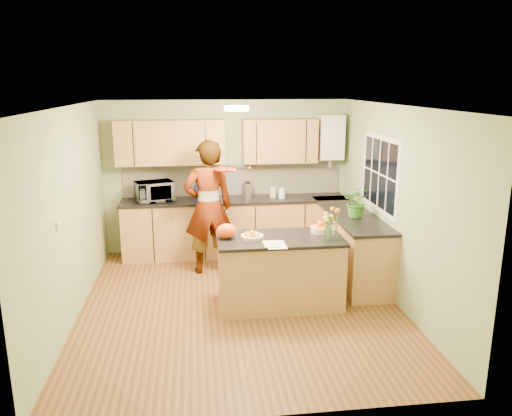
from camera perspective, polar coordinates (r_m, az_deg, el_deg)
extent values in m
plane|color=brown|center=(6.54, -1.82, -10.90)|extent=(4.50, 4.50, 0.00)
cube|color=white|center=(5.93, -2.02, 11.56)|extent=(4.00, 4.50, 0.02)
cube|color=#8DA676|center=(8.31, -3.33, 3.60)|extent=(4.00, 0.02, 2.50)
cube|color=#8DA676|center=(3.99, 1.06, -8.22)|extent=(4.00, 0.02, 2.50)
cube|color=#8DA676|center=(6.27, -20.45, -0.77)|extent=(0.02, 4.50, 2.50)
cube|color=#8DA676|center=(6.59, 15.66, 0.32)|extent=(0.02, 4.50, 2.50)
cube|color=#A37441|center=(8.21, -2.41, -2.26)|extent=(3.60, 0.60, 0.90)
cube|color=black|center=(8.08, -2.44, 0.92)|extent=(3.64, 0.62, 0.04)
cube|color=#A37441|center=(7.48, 10.65, -4.16)|extent=(0.60, 2.20, 0.90)
cube|color=black|center=(7.34, 10.74, -0.68)|extent=(0.62, 2.24, 0.04)
cube|color=silver|center=(8.31, -2.63, 3.26)|extent=(3.60, 0.02, 0.52)
cube|color=#A37441|center=(8.04, -9.78, 7.40)|extent=(1.70, 0.34, 0.70)
cube|color=#A37441|center=(8.15, 2.72, 7.67)|extent=(1.20, 0.34, 0.70)
cube|color=white|center=(8.34, 8.53, 8.03)|extent=(0.40, 0.30, 0.72)
cylinder|color=#AFAFB4|center=(8.39, 8.43, 5.31)|extent=(0.06, 0.06, 0.20)
cube|color=white|center=(7.08, 13.94, 3.83)|extent=(0.01, 1.30, 1.05)
cube|color=black|center=(7.07, 13.91, 3.83)|extent=(0.01, 1.18, 0.92)
cube|color=white|center=(5.69, -21.68, -1.82)|extent=(0.02, 0.09, 0.09)
cylinder|color=#FFEABF|center=(6.23, -2.26, 11.32)|extent=(0.30, 0.30, 0.06)
cylinder|color=white|center=(6.23, -2.27, 11.59)|extent=(0.10, 0.10, 0.02)
cube|color=#A37441|center=(6.37, 2.70, -7.38)|extent=(1.53, 0.76, 0.86)
cube|color=black|center=(6.22, 2.75, -3.53)|extent=(1.57, 0.80, 0.04)
cylinder|color=beige|center=(6.16, -0.46, -3.30)|extent=(0.28, 0.28, 0.04)
cylinder|color=beige|center=(6.46, 7.35, -2.46)|extent=(0.25, 0.25, 0.07)
cylinder|color=silver|center=(6.15, 8.58, -2.70)|extent=(0.10, 0.10, 0.21)
ellipsoid|color=#FD5514|center=(6.16, -3.40, -2.64)|extent=(0.30, 0.27, 0.18)
cube|color=white|center=(5.92, 2.29, -4.22)|extent=(0.23, 0.31, 0.01)
imported|color=#E1A68A|center=(7.34, -5.47, 0.09)|extent=(0.79, 0.59, 1.99)
imported|color=white|center=(8.04, -11.53, 1.88)|extent=(0.66, 0.54, 0.32)
cube|color=navy|center=(8.05, -5.99, 1.76)|extent=(0.29, 0.23, 0.22)
cylinder|color=#AFAFB4|center=(8.11, -0.98, 1.99)|extent=(0.17, 0.17, 0.24)
sphere|color=black|center=(8.07, -0.98, 3.12)|extent=(0.09, 0.09, 0.09)
cylinder|color=beige|center=(8.16, 1.97, 1.81)|extent=(0.14, 0.14, 0.17)
cylinder|color=white|center=(8.10, 2.96, 1.70)|extent=(0.13, 0.13, 0.17)
imported|color=#367527|center=(7.06, 11.52, 0.69)|extent=(0.49, 0.46, 0.44)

